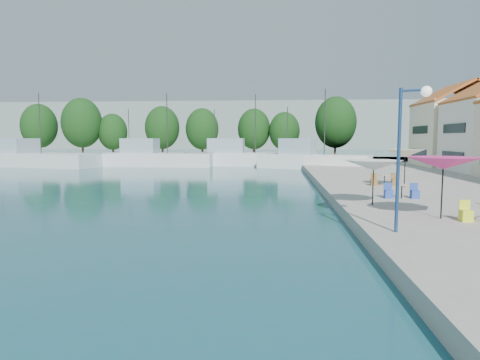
# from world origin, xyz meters

# --- Properties ---
(quay_far) EXTENTS (90.00, 16.00, 0.60)m
(quay_far) POSITION_xyz_m (-8.00, 67.00, 0.30)
(quay_far) COLOR #9B968C
(quay_far) RESTS_ON ground
(hill_west) EXTENTS (180.00, 40.00, 16.00)m
(hill_west) POSITION_xyz_m (-30.00, 160.00, 8.00)
(hill_west) COLOR gray
(hill_west) RESTS_ON ground
(hill_east) EXTENTS (140.00, 40.00, 12.00)m
(hill_east) POSITION_xyz_m (40.00, 180.00, 6.00)
(hill_east) COLOR gray
(hill_east) RESTS_ON ground
(building_06) EXTENTS (9.00, 8.80, 10.20)m
(building_06) POSITION_xyz_m (24.00, 51.00, 5.50)
(building_06) COLOR #F7EAC6
(building_06) RESTS_ON quay_right
(trawler_01) EXTENTS (21.42, 10.25, 10.20)m
(trawler_01) POSITION_xyz_m (-31.26, 54.34, 1.07)
(trawler_01) COLOR silver
(trawler_01) RESTS_ON ground
(trawler_02) EXTENTS (15.42, 4.42, 10.20)m
(trawler_02) POSITION_xyz_m (-13.76, 55.46, 1.07)
(trawler_02) COLOR silver
(trawler_02) RESTS_ON ground
(trawler_03) EXTENTS (16.29, 4.37, 10.20)m
(trawler_03) POSITION_xyz_m (-2.15, 57.92, 1.07)
(trawler_03) COLOR silver
(trawler_03) RESTS_ON ground
(trawler_04) EXTENTS (14.18, 8.33, 10.20)m
(trawler_04) POSITION_xyz_m (7.07, 52.64, 1.07)
(trawler_04) COLOR white
(trawler_04) RESTS_ON ground
(tree_01) EXTENTS (6.26, 6.26, 9.27)m
(tree_01) POSITION_xyz_m (-39.36, 71.97, 5.95)
(tree_01) COLOR #3F2B19
(tree_01) RESTS_ON quay_far
(tree_02) EXTENTS (6.77, 6.77, 10.02)m
(tree_02) POSITION_xyz_m (-30.31, 69.54, 6.38)
(tree_02) COLOR #3F2B19
(tree_02) RESTS_ON quay_far
(tree_03) EXTENTS (5.02, 5.02, 7.44)m
(tree_03) POSITION_xyz_m (-25.61, 71.25, 4.89)
(tree_03) COLOR #3F2B19
(tree_03) RESTS_ON quay_far
(tree_04) EXTENTS (5.83, 5.83, 8.62)m
(tree_04) POSITION_xyz_m (-16.58, 70.45, 5.58)
(tree_04) COLOR #3F2B19
(tree_04) RESTS_ON quay_far
(tree_05) EXTENTS (5.53, 5.53, 8.18)m
(tree_05) POSITION_xyz_m (-9.59, 69.80, 5.32)
(tree_05) COLOR #3F2B19
(tree_05) RESTS_ON quay_far
(tree_06) EXTENTS (5.55, 5.55, 8.22)m
(tree_06) POSITION_xyz_m (-1.03, 71.87, 5.34)
(tree_06) COLOR #3F2B19
(tree_06) RESTS_ON quay_far
(tree_07) EXTENTS (5.09, 5.09, 7.54)m
(tree_07) POSITION_xyz_m (4.11, 70.50, 4.95)
(tree_07) COLOR #3F2B19
(tree_07) RESTS_ON quay_far
(tree_08) EXTENTS (6.80, 6.80, 10.06)m
(tree_08) POSITION_xyz_m (12.55, 70.98, 6.41)
(tree_08) COLOR #3F2B19
(tree_08) RESTS_ON quay_far
(umbrella_pink) EXTENTS (2.95, 2.95, 2.53)m
(umbrella_pink) POSITION_xyz_m (9.58, 16.61, 2.88)
(umbrella_pink) COLOR black
(umbrella_pink) RESTS_ON quay_right
(umbrella_white) EXTENTS (2.87, 2.87, 2.21)m
(umbrella_white) POSITION_xyz_m (7.58, 20.05, 2.56)
(umbrella_white) COLOR black
(umbrella_white) RESTS_ON quay_right
(umbrella_cream) EXTENTS (2.59, 2.59, 2.52)m
(umbrella_cream) POSITION_xyz_m (11.41, 28.04, 2.87)
(umbrella_cream) COLOR black
(umbrella_cream) RESTS_ON quay_right
(cafe_table_02) EXTENTS (1.82, 0.70, 0.76)m
(cafe_table_02) POSITION_xyz_m (9.66, 22.46, 0.89)
(cafe_table_02) COLOR black
(cafe_table_02) RESTS_ON quay_right
(cafe_table_03) EXTENTS (1.82, 0.70, 0.76)m
(cafe_table_03) POSITION_xyz_m (10.27, 28.74, 0.89)
(cafe_table_03) COLOR black
(cafe_table_03) RESTS_ON quay_right
(street_lamp) EXTENTS (1.00, 0.50, 5.03)m
(street_lamp) POSITION_xyz_m (7.35, 13.78, 4.09)
(street_lamp) COLOR navy
(street_lamp) RESTS_ON quay_right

